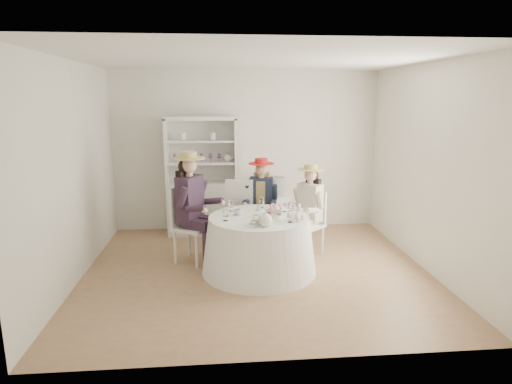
{
  "coord_description": "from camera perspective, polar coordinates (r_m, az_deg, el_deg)",
  "views": [
    {
      "loc": [
        -0.48,
        -5.3,
        2.25
      ],
      "look_at": [
        0.0,
        0.1,
        1.05
      ],
      "focal_mm": 30.0,
      "sensor_mm": 36.0,
      "label": 1
    }
  ],
  "objects": [
    {
      "name": "spare_chair",
      "position": [
        6.6,
        -2.12,
        -2.31
      ],
      "size": [
        0.5,
        0.5,
        1.06
      ],
      "rotation": [
        0.0,
        0.0,
        2.99
      ],
      "color": "silver",
      "rests_on": "ground"
    },
    {
      "name": "teacup_c",
      "position": [
        5.65,
        3.27,
        -2.59
      ],
      "size": [
        0.1,
        0.1,
        0.07
      ],
      "primitive_type": "imported",
      "rotation": [
        0.0,
        0.0,
        -0.1
      ],
      "color": "white",
      "rests_on": "tea_table"
    },
    {
      "name": "wall_right",
      "position": [
        6.03,
        21.95,
        2.99
      ],
      "size": [
        0.0,
        4.5,
        4.5
      ],
      "primitive_type": "plane",
      "rotation": [
        1.57,
        0.0,
        -1.57
      ],
      "color": "silver",
      "rests_on": "ground"
    },
    {
      "name": "cupcake_stand",
      "position": [
        5.35,
        5.48,
        -3.04
      ],
      "size": [
        0.22,
        0.22,
        0.2
      ],
      "rotation": [
        0.0,
        0.0,
        -0.28
      ],
      "color": "white",
      "rests_on": "tea_table"
    },
    {
      "name": "guest_left",
      "position": [
        5.89,
        -8.57,
        -1.2
      ],
      "size": [
        0.66,
        0.61,
        1.55
      ],
      "rotation": [
        0.0,
        0.0,
        1.04
      ],
      "color": "silver",
      "rests_on": "ground"
    },
    {
      "name": "flower_arrangement",
      "position": [
        5.54,
        2.56,
        -2.2
      ],
      "size": [
        0.21,
        0.21,
        0.08
      ],
      "rotation": [
        0.0,
        0.0,
        0.37
      ],
      "color": "pink",
      "rests_on": "tea_table"
    },
    {
      "name": "guest_mid",
      "position": [
        6.47,
        0.68,
        -0.73
      ],
      "size": [
        0.51,
        0.54,
        1.36
      ],
      "rotation": [
        0.0,
        0.0,
        -0.19
      ],
      "color": "silver",
      "rests_on": "ground"
    },
    {
      "name": "tea_table",
      "position": [
        5.64,
        0.4,
        -6.97
      ],
      "size": [
        1.5,
        1.5,
        0.75
      ],
      "rotation": [
        0.0,
        0.0,
        0.38
      ],
      "color": "white",
      "rests_on": "ground"
    },
    {
      "name": "teacup_a",
      "position": [
        5.57,
        -2.51,
        -2.77
      ],
      "size": [
        0.1,
        0.1,
        0.07
      ],
      "primitive_type": "imported",
      "rotation": [
        0.0,
        0.0,
        0.08
      ],
      "color": "white",
      "rests_on": "tea_table"
    },
    {
      "name": "hutch",
      "position": [
        7.21,
        -7.13,
        -0.07
      ],
      "size": [
        1.25,
        0.67,
        1.95
      ],
      "rotation": [
        0.0,
        0.0,
        -0.21
      ],
      "color": "silver",
      "rests_on": "ground"
    },
    {
      "name": "sandwich_plate",
      "position": [
        5.17,
        -0.08,
        -4.22
      ],
      "size": [
        0.25,
        0.25,
        0.06
      ],
      "rotation": [
        0.0,
        0.0,
        -0.24
      ],
      "color": "white",
      "rests_on": "tea_table"
    },
    {
      "name": "hatbox",
      "position": [
        7.14,
        2.61,
        0.75
      ],
      "size": [
        0.31,
        0.31,
        0.31
      ],
      "primitive_type": "cylinder",
      "rotation": [
        0.0,
        0.0,
        -0.01
      ],
      "color": "black",
      "rests_on": "side_table"
    },
    {
      "name": "flower_bowl",
      "position": [
        5.46,
        2.34,
        -3.2
      ],
      "size": [
        0.25,
        0.25,
        0.05
      ],
      "primitive_type": "imported",
      "rotation": [
        0.0,
        0.0,
        -0.15
      ],
      "color": "white",
      "rests_on": "tea_table"
    },
    {
      "name": "table_teapot",
      "position": [
        5.09,
        1.29,
        -3.78
      ],
      "size": [
        0.24,
        0.17,
        0.18
      ],
      "rotation": [
        0.0,
        0.0,
        0.16
      ],
      "color": "white",
      "rests_on": "tea_table"
    },
    {
      "name": "guest_right",
      "position": [
        6.21,
        7.05,
        -1.6
      ],
      "size": [
        0.57,
        0.56,
        1.33
      ],
      "rotation": [
        0.0,
        0.0,
        -0.86
      ],
      "color": "silver",
      "rests_on": "ground"
    },
    {
      "name": "side_table",
      "position": [
        7.25,
        2.57,
        -2.95
      ],
      "size": [
        0.47,
        0.47,
        0.65
      ],
      "primitive_type": "cube",
      "rotation": [
        0.0,
        0.0,
        0.15
      ],
      "color": "silver",
      "rests_on": "ground"
    },
    {
      "name": "ground",
      "position": [
        5.78,
        0.09,
        -10.44
      ],
      "size": [
        4.5,
        4.5,
        0.0
      ],
      "primitive_type": "plane",
      "color": "#8B6445",
      "rests_on": "ground"
    },
    {
      "name": "ceiling",
      "position": [
        5.34,
        0.1,
        17.32
      ],
      "size": [
        4.5,
        4.5,
        0.0
      ],
      "primitive_type": "plane",
      "rotation": [
        3.14,
        0.0,
        0.0
      ],
      "color": "white",
      "rests_on": "wall_back"
    },
    {
      "name": "wall_back",
      "position": [
        7.37,
        -1.3,
        5.45
      ],
      "size": [
        4.5,
        0.0,
        4.5
      ],
      "primitive_type": "plane",
      "rotation": [
        1.57,
        0.0,
        0.0
      ],
      "color": "silver",
      "rests_on": "ground"
    },
    {
      "name": "teacup_b",
      "position": [
        5.81,
        0.35,
        -2.18
      ],
      "size": [
        0.07,
        0.07,
        0.06
      ],
      "primitive_type": "imported",
      "rotation": [
        0.0,
        0.0,
        -0.04
      ],
      "color": "white",
      "rests_on": "tea_table"
    },
    {
      "name": "stemware_set",
      "position": [
        5.51,
        0.4,
        -2.53
      ],
      "size": [
        0.95,
        0.99,
        0.15
      ],
      "color": "white",
      "rests_on": "tea_table"
    },
    {
      "name": "wall_front",
      "position": [
        3.45,
        3.07,
        -2.61
      ],
      "size": [
        4.5,
        0.0,
        4.5
      ],
      "primitive_type": "plane",
      "rotation": [
        -1.57,
        0.0,
        0.0
      ],
      "color": "silver",
      "rests_on": "ground"
    },
    {
      "name": "wall_left",
      "position": [
        5.66,
        -23.25,
        2.32
      ],
      "size": [
        0.0,
        4.5,
        4.5
      ],
      "primitive_type": "plane",
      "rotation": [
        1.57,
        0.0,
        1.57
      ],
      "color": "silver",
      "rests_on": "ground"
    }
  ]
}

